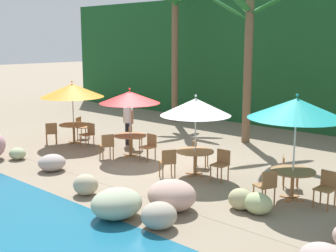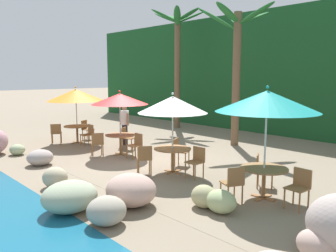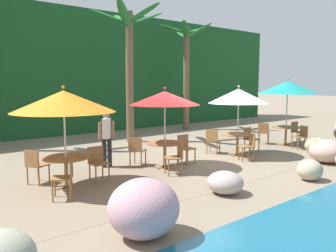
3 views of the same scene
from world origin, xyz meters
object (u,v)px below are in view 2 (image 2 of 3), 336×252
chair_white_inland (179,150)px  dining_table_teal (264,173)px  chair_red_seaward (136,144)px  chair_teal_inland (262,168)px  umbrella_orange (76,95)px  waiter_in_white (125,122)px  chair_red_inland (126,137)px  umbrella_red (120,99)px  palm_tree_second (237,55)px  dining_table_red (121,138)px  chair_white_seaward (197,160)px  umbrella_white (173,105)px  chair_red_left (97,143)px  chair_orange_seaward (88,133)px  chair_orange_left (56,132)px  dining_table_orange (77,129)px  umbrella_teal (267,101)px  chair_white_left (144,158)px  chair_orange_inland (86,128)px  chair_teal_seaward (299,185)px  palm_tree_nearest (177,49)px  chair_teal_left (234,182)px  dining_table_white (173,152)px

chair_white_inland → dining_table_teal: 3.57m
chair_red_seaward → chair_teal_inland: bearing=5.5°
umbrella_orange → waiter_in_white: bearing=34.0°
chair_red_seaward → chair_red_inland: same height
umbrella_red → palm_tree_second: size_ratio=0.42×
chair_red_seaward → chair_red_inland: 1.52m
dining_table_red → chair_white_seaward: size_ratio=1.26×
dining_table_red → chair_white_inland: 2.60m
chair_red_seaward → umbrella_white: bearing=-7.8°
chair_red_left → chair_white_inland: (2.81, 1.30, 0.00)m
chair_orange_seaward → chair_white_inland: size_ratio=1.00×
chair_orange_left → dining_table_orange: bearing=66.8°
palm_tree_second → chair_red_inland: bearing=-121.0°
umbrella_teal → chair_orange_left: bearing=-175.8°
umbrella_white → dining_table_teal: size_ratio=2.17×
dining_table_red → chair_red_left: 0.86m
dining_table_red → chair_white_left: 2.82m
chair_red_seaward → chair_white_seaward: bearing=-3.1°
chair_orange_inland → dining_table_red: (3.55, -0.62, 0.10)m
chair_red_left → chair_teal_seaward: 7.20m
chair_orange_left → palm_tree_nearest: (0.08, 6.99, 3.76)m
chair_white_seaward → chair_teal_left: (1.94, -0.89, 0.00)m
umbrella_orange → chair_orange_seaward: (0.85, 0.05, -1.53)m
umbrella_red → dining_table_red: bearing=-1.8°
chair_white_seaward → dining_table_red: bearing=178.4°
dining_table_red → chair_red_seaward: 0.86m
umbrella_red → chair_red_seaward: size_ratio=2.70×
dining_table_orange → chair_orange_left: size_ratio=1.26×
chair_orange_left → umbrella_red: bearing=14.4°
chair_red_inland → umbrella_white: 3.96m
chair_red_seaward → chair_white_seaward: size_ratio=1.00×
umbrella_orange → chair_orange_seaward: bearing=3.4°
chair_red_left → palm_tree_nearest: palm_tree_nearest is taller
chair_red_seaward → chair_white_left: (1.78, -1.06, 0.00)m
palm_tree_nearest → chair_orange_seaward: bearing=-79.7°
chair_red_left → chair_white_left: same height
chair_red_left → chair_teal_left: (6.05, -0.18, 0.00)m
umbrella_red → dining_table_white: 3.33m
umbrella_teal → chair_teal_seaward: umbrella_teal is taller
chair_red_inland → chair_white_seaward: bearing=-9.9°
palm_tree_second → chair_teal_left: bearing=-53.6°
dining_table_red → umbrella_teal: size_ratio=0.42×
dining_table_orange → dining_table_red: (3.07, 0.09, 0.00)m
dining_table_teal → chair_teal_inland: bearing=125.6°
chair_red_inland → umbrella_white: umbrella_white is taller
chair_orange_left → chair_white_seaward: size_ratio=1.00×
waiter_in_white → chair_white_inland: bearing=-9.3°
chair_teal_inland → waiter_in_white: 6.89m
umbrella_red → chair_white_inland: (2.55, 0.49, -1.52)m
chair_white_left → chair_teal_inland: 3.30m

